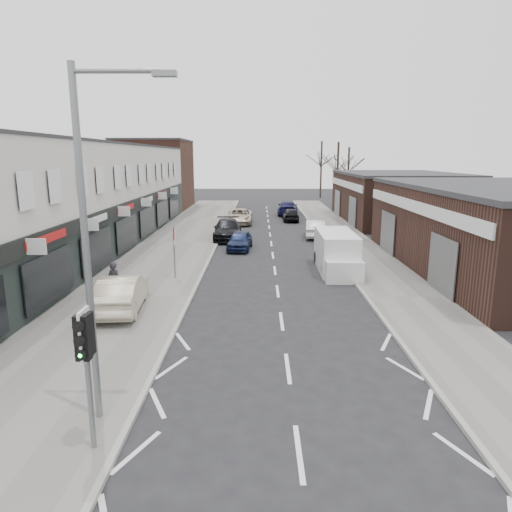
{
  "coord_description": "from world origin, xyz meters",
  "views": [
    {
      "loc": [
        -0.85,
        -10.66,
        6.22
      ],
      "look_at": [
        -0.99,
        5.88,
        2.6
      ],
      "focal_mm": 32.0,
      "sensor_mm": 36.0,
      "label": 1
    }
  ],
  "objects_px": {
    "white_van": "(336,253)",
    "parked_car_left_a": "(240,240)",
    "parked_car_left_b": "(228,230)",
    "parked_car_left_c": "(240,216)",
    "parked_car_right_b": "(291,214)",
    "street_lamp": "(92,231)",
    "parked_car_right_a": "(315,229)",
    "sedan_on_pavement": "(122,292)",
    "parked_car_right_c": "(288,208)",
    "pedestrian": "(115,281)",
    "warning_sign": "(174,238)",
    "traffic_light": "(86,347)"
  },
  "relations": [
    {
      "from": "street_lamp",
      "to": "warning_sign",
      "type": "distance_m",
      "value": 13.04
    },
    {
      "from": "parked_car_right_c",
      "to": "street_lamp",
      "type": "bearing_deg",
      "value": 85.1
    },
    {
      "from": "parked_car_left_a",
      "to": "parked_car_right_b",
      "type": "relative_size",
      "value": 0.98
    },
    {
      "from": "street_lamp",
      "to": "parked_car_left_c",
      "type": "distance_m",
      "value": 33.11
    },
    {
      "from": "parked_car_left_b",
      "to": "parked_car_left_c",
      "type": "relative_size",
      "value": 1.03
    },
    {
      "from": "street_lamp",
      "to": "pedestrian",
      "type": "distance_m",
      "value": 9.93
    },
    {
      "from": "street_lamp",
      "to": "parked_car_left_b",
      "type": "bearing_deg",
      "value": 87.14
    },
    {
      "from": "traffic_light",
      "to": "warning_sign",
      "type": "relative_size",
      "value": 1.15
    },
    {
      "from": "white_van",
      "to": "parked_car_left_a",
      "type": "height_order",
      "value": "white_van"
    },
    {
      "from": "warning_sign",
      "to": "street_lamp",
      "type": "bearing_deg",
      "value": -87.16
    },
    {
      "from": "parked_car_left_b",
      "to": "parked_car_left_c",
      "type": "distance_m",
      "value": 8.26
    },
    {
      "from": "parked_car_left_a",
      "to": "parked_car_right_a",
      "type": "height_order",
      "value": "parked_car_right_a"
    },
    {
      "from": "parked_car_right_b",
      "to": "parked_car_right_a",
      "type": "bearing_deg",
      "value": 98.33
    },
    {
      "from": "sedan_on_pavement",
      "to": "parked_car_left_b",
      "type": "xyz_separation_m",
      "value": [
        3.12,
        16.83,
        -0.09
      ]
    },
    {
      "from": "street_lamp",
      "to": "parked_car_right_a",
      "type": "height_order",
      "value": "street_lamp"
    },
    {
      "from": "warning_sign",
      "to": "parked_car_left_a",
      "type": "relative_size",
      "value": 0.73
    },
    {
      "from": "parked_car_left_b",
      "to": "sedan_on_pavement",
      "type": "bearing_deg",
      "value": -103.09
    },
    {
      "from": "warning_sign",
      "to": "parked_car_left_b",
      "type": "bearing_deg",
      "value": 81.03
    },
    {
      "from": "parked_car_left_c",
      "to": "parked_car_right_c",
      "type": "bearing_deg",
      "value": 54.37
    },
    {
      "from": "street_lamp",
      "to": "warning_sign",
      "type": "xyz_separation_m",
      "value": [
        -0.63,
        12.8,
        -2.42
      ]
    },
    {
      "from": "parked_car_right_b",
      "to": "parked_car_right_c",
      "type": "bearing_deg",
      "value": -89.66
    },
    {
      "from": "white_van",
      "to": "parked_car_left_c",
      "type": "relative_size",
      "value": 1.09
    },
    {
      "from": "sedan_on_pavement",
      "to": "parked_car_right_a",
      "type": "bearing_deg",
      "value": -124.58
    },
    {
      "from": "sedan_on_pavement",
      "to": "parked_car_right_b",
      "type": "bearing_deg",
      "value": -113.06
    },
    {
      "from": "street_lamp",
      "to": "pedestrian",
      "type": "bearing_deg",
      "value": 105.86
    },
    {
      "from": "white_van",
      "to": "parked_car_left_a",
      "type": "distance_m",
      "value": 8.09
    },
    {
      "from": "street_lamp",
      "to": "parked_car_left_c",
      "type": "bearing_deg",
      "value": 86.88
    },
    {
      "from": "warning_sign",
      "to": "parked_car_right_a",
      "type": "relative_size",
      "value": 0.66
    },
    {
      "from": "parked_car_left_a",
      "to": "street_lamp",
      "type": "bearing_deg",
      "value": -91.77
    },
    {
      "from": "traffic_light",
      "to": "warning_sign",
      "type": "xyz_separation_m",
      "value": [
        -0.76,
        14.02,
        -0.21
      ]
    },
    {
      "from": "parked_car_right_b",
      "to": "sedan_on_pavement",
      "type": "bearing_deg",
      "value": 72.64
    },
    {
      "from": "sedan_on_pavement",
      "to": "parked_car_left_a",
      "type": "xyz_separation_m",
      "value": [
        4.22,
        12.9,
        -0.21
      ]
    },
    {
      "from": "street_lamp",
      "to": "pedestrian",
      "type": "height_order",
      "value": "street_lamp"
    },
    {
      "from": "parked_car_right_c",
      "to": "parked_car_left_c",
      "type": "bearing_deg",
      "value": 58.69
    },
    {
      "from": "warning_sign",
      "to": "white_van",
      "type": "height_order",
      "value": "warning_sign"
    },
    {
      "from": "warning_sign",
      "to": "parked_car_right_b",
      "type": "relative_size",
      "value": 0.71
    },
    {
      "from": "pedestrian",
      "to": "parked_car_left_a",
      "type": "height_order",
      "value": "pedestrian"
    },
    {
      "from": "traffic_light",
      "to": "street_lamp",
      "type": "bearing_deg",
      "value": 95.88
    },
    {
      "from": "pedestrian",
      "to": "parked_car_right_a",
      "type": "relative_size",
      "value": 0.42
    },
    {
      "from": "parked_car_left_b",
      "to": "parked_car_right_c",
      "type": "distance_m",
      "value": 15.99
    },
    {
      "from": "parked_car_left_a",
      "to": "parked_car_right_a",
      "type": "xyz_separation_m",
      "value": [
        5.7,
        4.82,
        0.04
      ]
    },
    {
      "from": "parked_car_left_c",
      "to": "sedan_on_pavement",
      "type": "bearing_deg",
      "value": -97.94
    },
    {
      "from": "sedan_on_pavement",
      "to": "white_van",
      "type": "bearing_deg",
      "value": -149.58
    },
    {
      "from": "parked_car_left_a",
      "to": "parked_car_right_c",
      "type": "xyz_separation_m",
      "value": [
        4.4,
        18.95,
        0.12
      ]
    },
    {
      "from": "parked_car_left_b",
      "to": "parked_car_right_b",
      "type": "relative_size",
      "value": 1.37
    },
    {
      "from": "sedan_on_pavement",
      "to": "parked_car_left_b",
      "type": "bearing_deg",
      "value": -105.85
    },
    {
      "from": "street_lamp",
      "to": "parked_car_right_c",
      "type": "distance_m",
      "value": 40.36
    },
    {
      "from": "parked_car_left_b",
      "to": "parked_car_right_b",
      "type": "height_order",
      "value": "parked_car_left_b"
    },
    {
      "from": "parked_car_left_b",
      "to": "parked_car_right_a",
      "type": "height_order",
      "value": "parked_car_left_b"
    },
    {
      "from": "sedan_on_pavement",
      "to": "parked_car_left_a",
      "type": "height_order",
      "value": "sedan_on_pavement"
    }
  ]
}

